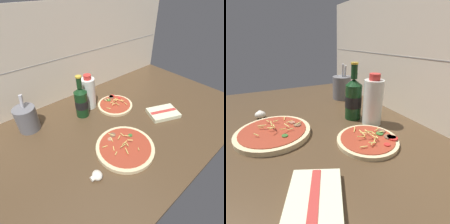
{
  "view_description": "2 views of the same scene",
  "coord_description": "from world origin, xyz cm",
  "views": [
    {
      "loc": [
        -53.34,
        -53.44,
        68.95
      ],
      "look_at": [
        -3.44,
        4.67,
        9.75
      ],
      "focal_mm": 28.0,
      "sensor_mm": 36.0,
      "label": 1
    },
    {
      "loc": [
        52.78,
        -17.96,
        37.45
      ],
      "look_at": [
        -5.99,
        10.35,
        9.98
      ],
      "focal_mm": 28.0,
      "sensor_mm": 36.0,
      "label": 2
    }
  ],
  "objects": [
    {
      "name": "counter_slab",
      "position": [
        0.0,
        0.0,
        1.25
      ],
      "size": [
        160.0,
        90.0,
        2.5
      ],
      "color": "#4C3823",
      "rests_on": "ground"
    },
    {
      "name": "tile_backsplash",
      "position": [
        0.0,
        45.5,
        30.0
      ],
      "size": [
        160.0,
        1.13,
        60.0
      ],
      "color": "beige",
      "rests_on": "ground"
    },
    {
      "name": "pizza_near",
      "position": [
        -11.8,
        -14.73,
        3.63
      ],
      "size": [
        28.4,
        28.4,
        5.53
      ],
      "color": "beige",
      "rests_on": "counter_slab"
    },
    {
      "name": "pizza_far",
      "position": [
        8.4,
        15.49,
        3.4
      ],
      "size": [
        22.24,
        22.24,
        5.19
      ],
      "color": "beige",
      "rests_on": "counter_slab"
    },
    {
      "name": "beer_bottle",
      "position": [
        -12.5,
        21.3,
        12.21
      ],
      "size": [
        7.6,
        7.6,
        25.78
      ],
      "color": "#143819",
      "rests_on": "counter_slab"
    },
    {
      "name": "oil_bottle",
      "position": [
        -4.13,
        25.99,
        12.64
      ],
      "size": [
        8.25,
        8.25,
        22.06
      ],
      "color": "silver",
      "rests_on": "counter_slab"
    },
    {
      "name": "mushroom_left",
      "position": [
        -31.5,
        -18.33,
        4.21
      ],
      "size": [
        5.14,
        4.89,
        3.43
      ],
      "color": "white",
      "rests_on": "counter_slab"
    },
    {
      "name": "utensil_crock",
      "position": [
        -41.32,
        29.95,
        9.56
      ],
      "size": [
        11.15,
        11.15,
        21.41
      ],
      "color": "slate",
      "rests_on": "counter_slab"
    },
    {
      "name": "dish_towel",
      "position": [
        24.6,
        -10.28,
        3.71
      ],
      "size": [
        20.91,
        18.24,
        2.56
      ],
      "color": "beige",
      "rests_on": "counter_slab"
    }
  ]
}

